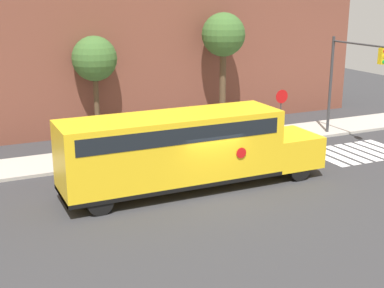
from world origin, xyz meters
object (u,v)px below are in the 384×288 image
Objects in this scene: traffic_light at (347,73)px; tree_near_sidewalk at (94,60)px; school_bus at (183,147)px; tree_far_sidewalk at (223,37)px; stop_sign at (281,107)px.

traffic_light is 13.67m from tree_near_sidewalk.
tree_near_sidewalk reaches higher than traffic_light.
school_bus is 1.66× the size of tree_far_sidewalk.
school_bus is 1.99× the size of tree_near_sidewalk.
tree_far_sidewalk reaches higher than school_bus.
tree_near_sidewalk reaches higher than stop_sign.
tree_far_sidewalk reaches higher than stop_sign.
traffic_light is (3.24, -1.33, 1.84)m from stop_sign.
traffic_light is at bearing -22.28° from stop_sign.
tree_near_sidewalk is at bearing 153.23° from stop_sign.
stop_sign is at bearing 30.91° from school_bus.
stop_sign is 5.48m from tree_far_sidewalk.
tree_far_sidewalk reaches higher than traffic_light.
tree_far_sidewalk is (6.42, 8.67, 3.60)m from school_bus.
tree_near_sidewalk is (-12.31, 5.90, 0.69)m from traffic_light.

